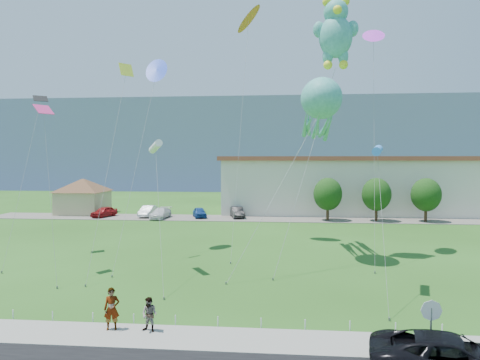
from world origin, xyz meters
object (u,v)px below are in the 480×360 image
at_px(pavilion, 83,193).
at_px(parked_car_red, 104,212).
at_px(suv, 454,360).
at_px(pedestrian_right, 149,315).
at_px(parked_car_white, 161,213).
at_px(stop_sign, 431,316).
at_px(parked_car_black, 237,212).
at_px(teddy_bear_kite, 336,31).
at_px(parked_car_blue, 200,212).
at_px(pedestrian_left, 112,309).
at_px(warehouse, 431,184).
at_px(parked_car_silver, 148,211).
at_px(octopus_kite, 320,108).

height_order(pavilion, parked_car_red, pavilion).
bearing_deg(suv, parked_car_red, 48.65).
distance_m(pedestrian_right, parked_car_white, 37.61).
xyz_separation_m(stop_sign, parked_car_black, (-11.19, 39.92, -1.11)).
xyz_separation_m(suv, teddy_bear_kite, (-1.63, 19.57, 16.97)).
xyz_separation_m(pavilion, parked_car_blue, (17.33, -2.64, -2.31)).
xyz_separation_m(stop_sign, pedestrian_left, (-13.18, 1.97, -0.82)).
relative_size(pavilion, pedestrian_right, 6.01).
xyz_separation_m(warehouse, teddy_bear_kite, (-17.79, -29.93, 13.69)).
bearing_deg(parked_car_blue, parked_car_black, -14.05).
relative_size(stop_sign, parked_car_white, 0.55).
distance_m(pavilion, teddy_bear_kite, 42.77).
xyz_separation_m(pavilion, pedestrian_left, (20.32, -40.23, -1.98)).
xyz_separation_m(parked_car_silver, octopus_kite, (20.75, -22.15, 11.00)).
distance_m(stop_sign, parked_car_white, 43.69).
relative_size(warehouse, stop_sign, 24.40).
xyz_separation_m(parked_car_white, teddy_bear_kite, (19.81, -19.97, 17.10)).
distance_m(warehouse, parked_car_black, 29.10).
xyz_separation_m(warehouse, parked_car_black, (-27.69, -8.29, -3.37)).
xyz_separation_m(suv, pedestrian_left, (-13.52, 3.27, 0.20)).
bearing_deg(pavilion, parked_car_silver, -13.54).
relative_size(parked_car_red, parked_car_white, 0.88).
height_order(parked_car_red, parked_car_blue, parked_car_red).
relative_size(warehouse, teddy_bear_kite, 2.98).
bearing_deg(parked_car_white, pedestrian_right, -70.69).
distance_m(warehouse, parked_car_white, 39.05).
bearing_deg(pedestrian_left, parked_car_blue, 79.60).
xyz_separation_m(pedestrian_right, octopus_kite, (8.91, 15.69, 10.93)).
xyz_separation_m(pedestrian_left, teddy_bear_kite, (11.89, 16.30, 16.77)).
relative_size(pavilion, octopus_kite, 0.66).
xyz_separation_m(warehouse, parked_car_silver, (-39.77, -8.46, -3.33)).
bearing_deg(pedestrian_left, parked_car_silver, 90.01).
height_order(pedestrian_left, parked_car_blue, pedestrian_left).
bearing_deg(stop_sign, pedestrian_left, 171.50).
bearing_deg(parked_car_red, pedestrian_left, -48.19).
bearing_deg(parked_car_silver, parked_car_black, 0.69).
xyz_separation_m(warehouse, parked_car_blue, (-32.67, -8.64, -3.41)).
distance_m(pedestrian_right, parked_car_black, 38.02).
bearing_deg(octopus_kite, parked_car_black, 111.22).
bearing_deg(suv, parked_car_white, 40.95).
xyz_separation_m(pavilion, parked_car_red, (4.45, -3.30, -2.28)).
bearing_deg(parked_car_red, parked_car_blue, 21.49).
distance_m(pedestrian_right, parked_car_red, 40.99).
bearing_deg(pedestrian_right, pedestrian_left, -167.80).
bearing_deg(octopus_kite, suv, -81.40).
bearing_deg(parked_car_red, parked_car_black, 21.80).
bearing_deg(teddy_bear_kite, warehouse, 59.27).
xyz_separation_m(pavilion, parked_car_black, (22.31, -2.29, -2.27)).
relative_size(suv, octopus_kite, 0.40).
bearing_deg(octopus_kite, pedestrian_left, -124.33).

